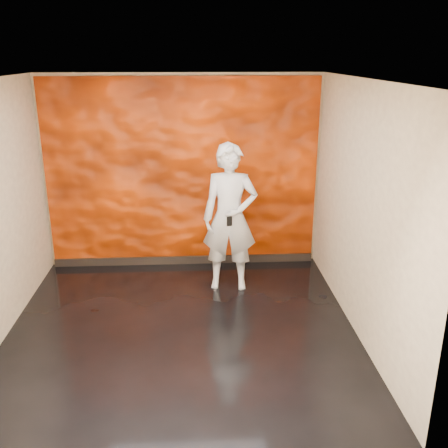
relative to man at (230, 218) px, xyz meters
The scene contains 5 objects.
room 1.35m from the man, 119.49° to the right, with size 4.02×4.02×2.81m.
feature_wall 1.12m from the man, 126.84° to the left, with size 3.90×0.06×2.75m, color #EA3F00.
baseboard 1.38m from the man, 128.19° to the left, with size 3.90×0.04×0.12m, color black.
man is the anchor object (origin of this frame).
phone 0.29m from the man, 95.42° to the right, with size 0.07×0.01×0.13m, color black.
Camera 1 is at (0.19, -5.12, 3.05)m, focal length 40.00 mm.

